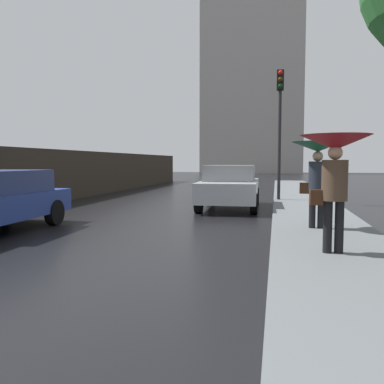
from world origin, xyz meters
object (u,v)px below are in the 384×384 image
pedestrian_with_umbrella_far (318,159)px  traffic_light (280,111)px  car_silver_near_kerb (230,186)px  pedestrian_with_umbrella_near (335,159)px

pedestrian_with_umbrella_far → traffic_light: 7.02m
car_silver_near_kerb → pedestrian_with_umbrella_far: bearing=-64.2°
pedestrian_with_umbrella_near → pedestrian_with_umbrella_far: size_ratio=0.99×
car_silver_near_kerb → pedestrian_with_umbrella_far: (2.40, -4.63, 0.88)m
car_silver_near_kerb → traffic_light: (1.63, 2.11, 2.71)m
car_silver_near_kerb → pedestrian_with_umbrella_near: size_ratio=2.38×
pedestrian_with_umbrella_far → car_silver_near_kerb: bearing=-58.6°
car_silver_near_kerb → pedestrian_with_umbrella_far: pedestrian_with_umbrella_far is taller
pedestrian_with_umbrella_near → traffic_light: traffic_light is taller
traffic_light → pedestrian_with_umbrella_near: bearing=-85.1°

